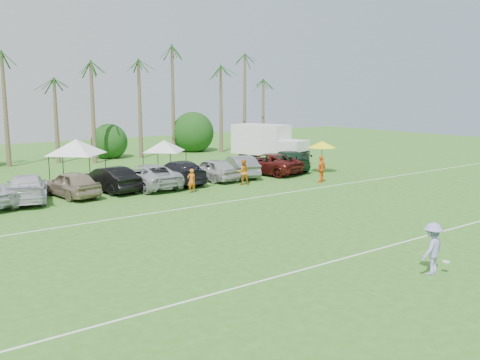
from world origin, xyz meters
TOP-DOWN VIEW (x-y plane):
  - ground at (0.00, 0.00)m, footprint 120.00×120.00m
  - field_lines at (0.00, 8.00)m, footprint 80.00×12.10m
  - palm_tree_4 at (-4.00, 38.00)m, footprint 2.40×2.40m
  - palm_tree_5 at (0.00, 38.00)m, footprint 2.40×2.40m
  - palm_tree_6 at (4.00, 38.00)m, footprint 2.40×2.40m
  - palm_tree_7 at (8.00, 38.00)m, footprint 2.40×2.40m
  - palm_tree_8 at (13.00, 38.00)m, footprint 2.40×2.40m
  - palm_tree_9 at (18.00, 38.00)m, footprint 2.40×2.40m
  - palm_tree_10 at (23.00, 38.00)m, footprint 2.40×2.40m
  - palm_tree_11 at (27.00, 38.00)m, footprint 2.40×2.40m
  - bush_tree_2 at (6.00, 39.00)m, footprint 4.00×4.00m
  - bush_tree_3 at (16.00, 39.00)m, footprint 4.00×4.00m
  - sideline_player_a at (2.74, 17.91)m, footprint 0.63×0.45m
  - sideline_player_b at (7.38, 18.29)m, footprint 1.11×1.01m
  - sideline_player_c at (12.61, 15.56)m, footprint 1.27×0.86m
  - box_truck at (16.25, 25.93)m, footprint 4.72×7.47m
  - canopy_tent_left at (-2.15, 25.77)m, footprint 4.72×4.72m
  - canopy_tent_right at (5.35, 26.28)m, footprint 3.99×3.99m
  - market_umbrella at (15.98, 18.83)m, footprint 2.38×2.38m
  - frisbee_player at (1.29, -1.22)m, footprint 1.37×0.92m
  - parked_car_3 at (-6.91, 21.50)m, footprint 4.04×6.29m
  - parked_car_4 at (-4.21, 21.28)m, footprint 2.63×5.20m
  - parked_car_5 at (-1.51, 21.56)m, footprint 2.53×5.35m
  - parked_car_6 at (1.20, 21.24)m, footprint 2.84×6.12m
  - parked_car_7 at (3.90, 21.55)m, footprint 2.89×6.03m
  - parked_car_8 at (6.60, 21.16)m, footprint 2.31×5.09m
  - parked_car_9 at (9.30, 21.31)m, footprint 3.28×5.45m
  - parked_car_10 at (12.01, 21.17)m, footprint 3.96×6.54m
  - parked_car_11 at (14.71, 21.66)m, footprint 4.25×6.30m

SIDE VIEW (x-z plane):
  - ground at x=0.00m, z-range 0.00..0.00m
  - field_lines at x=0.00m, z-range 0.00..0.01m
  - sideline_player_a at x=2.74m, z-range 0.00..1.61m
  - parked_car_3 at x=-6.91m, z-range 0.00..1.70m
  - parked_car_4 at x=-4.21m, z-range 0.00..1.70m
  - parked_car_5 at x=-1.51m, z-range 0.00..1.70m
  - parked_car_6 at x=1.20m, z-range 0.00..1.70m
  - parked_car_7 at x=3.90m, z-range 0.00..1.70m
  - parked_car_8 at x=6.60m, z-range 0.00..1.70m
  - parked_car_9 at x=9.30m, z-range 0.00..1.70m
  - parked_car_10 at x=12.01m, z-range 0.00..1.70m
  - parked_car_11 at x=14.71m, z-range 0.00..1.70m
  - sideline_player_b at x=7.38m, z-range 0.00..1.84m
  - frisbee_player at x=1.29m, z-range 0.00..1.96m
  - sideline_player_c at x=12.61m, z-range 0.00..2.00m
  - bush_tree_2 at x=6.00m, z-range -0.20..3.80m
  - bush_tree_3 at x=16.00m, z-range -0.20..3.80m
  - box_truck at x=16.25m, z-range 0.13..3.74m
  - market_umbrella at x=15.98m, z-range 1.05..3.70m
  - canopy_tent_right at x=5.35m, z-range 1.15..4.38m
  - canopy_tent_left at x=-2.15m, z-range 1.36..5.19m
  - palm_tree_4 at x=-4.00m, z-range 3.03..11.93m
  - palm_tree_8 at x=13.00m, z-range 3.03..11.93m
  - palm_tree_5 at x=0.00m, z-range 3.40..13.30m
  - palm_tree_9 at x=18.00m, z-range 3.40..13.30m
  - palm_tree_6 at x=4.00m, z-range 3.76..14.66m
  - palm_tree_10 at x=23.00m, z-range 3.76..14.66m
  - palm_tree_7 at x=8.00m, z-range 4.11..16.01m
  - palm_tree_11 at x=27.00m, z-range 4.11..16.01m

